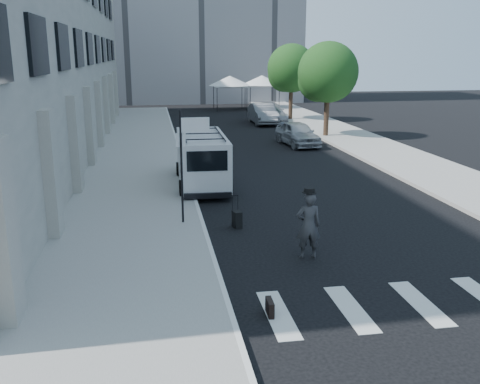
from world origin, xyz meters
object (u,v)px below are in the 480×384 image
object	(u,v)px
cargo_van	(202,159)
parked_car_b	(263,114)
briefcase	(270,308)
parked_car_a	(298,134)
suitcase	(237,219)
parked_car_c	(270,113)
businessman	(308,225)

from	to	relation	value
cargo_van	parked_car_b	world-z (taller)	cargo_van
briefcase	parked_car_b	size ratio (longest dim) A/B	0.09
cargo_van	parked_car_a	distance (m)	11.04
suitcase	parked_car_c	world-z (taller)	parked_car_c
parked_car_b	parked_car_c	world-z (taller)	parked_car_b
briefcase	suitcase	world-z (taller)	suitcase
parked_car_a	parked_car_b	size ratio (longest dim) A/B	0.88
parked_car_c	briefcase	bearing A→B (deg)	-101.67
cargo_van	parked_car_a	world-z (taller)	cargo_van
businessman	parked_car_a	bearing A→B (deg)	-101.80
parked_car_a	briefcase	bearing A→B (deg)	-113.34
briefcase	businessman	bearing A→B (deg)	62.30
businessman	parked_car_a	xyz separation A→B (m)	(4.48, 17.36, -0.20)
suitcase	parked_car_c	bearing A→B (deg)	62.89
cargo_van	parked_car_c	world-z (taller)	cargo_van
parked_car_a	cargo_van	bearing A→B (deg)	-132.53
parked_car_b	cargo_van	bearing A→B (deg)	-108.93
businessman	cargo_van	bearing A→B (deg)	-73.90
suitcase	parked_car_a	world-z (taller)	parked_car_a
parked_car_c	parked_car_b	bearing A→B (deg)	-124.89
briefcase	cargo_van	bearing A→B (deg)	93.33
businessman	suitcase	bearing A→B (deg)	-59.86
briefcase	parked_car_c	world-z (taller)	parked_car_c
briefcase	parked_car_a	xyz separation A→B (m)	(6.18, 20.36, 0.53)
briefcase	parked_car_b	xyz separation A→B (m)	(6.18, 30.34, 0.60)
parked_car_c	cargo_van	bearing A→B (deg)	-109.20
businessman	parked_car_c	world-z (taller)	businessman
briefcase	cargo_van	distance (m)	11.49
briefcase	suitcase	size ratio (longest dim) A/B	0.43
businessman	parked_car_b	bearing A→B (deg)	-96.63
businessman	cargo_van	distance (m)	8.68
suitcase	parked_car_a	size ratio (longest dim) A/B	0.25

